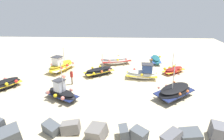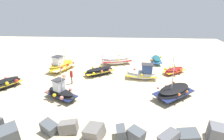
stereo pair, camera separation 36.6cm
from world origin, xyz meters
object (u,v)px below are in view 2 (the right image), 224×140
object	(u,v)px
fishing_boat_2	(61,66)
fishing_boat_6	(99,71)
fishing_boat_3	(174,92)
person_walking	(71,76)
fishing_boat_7	(174,71)
fishing_boat_4	(117,60)
fishing_boat_0	(156,60)
fishing_boat_1	(61,93)
mooring_buoy_0	(64,76)
fishing_boat_8	(142,74)
fishing_boat_5	(4,84)

from	to	relation	value
fishing_boat_2	fishing_boat_6	distance (m)	5.39
fishing_boat_2	fishing_boat_3	distance (m)	14.76
fishing_boat_6	person_walking	size ratio (longest dim) A/B	2.29
fishing_boat_7	fishing_boat_4	bearing A→B (deg)	120.70
fishing_boat_0	fishing_boat_4	world-z (taller)	fishing_boat_4
fishing_boat_3	fishing_boat_1	bearing A→B (deg)	145.28
fishing_boat_1	fishing_boat_7	world-z (taller)	fishing_boat_1
fishing_boat_2	mooring_buoy_0	xyz separation A→B (m)	(-1.22, 2.91, -0.25)
fishing_boat_4	fishing_boat_8	xyz separation A→B (m)	(-3.28, 5.14, 0.07)
fishing_boat_4	mooring_buoy_0	bearing A→B (deg)	27.10
fishing_boat_3	fishing_boat_6	bearing A→B (deg)	106.88
mooring_buoy_0	fishing_boat_4	bearing A→B (deg)	-135.84
fishing_boat_0	fishing_boat_6	distance (m)	9.46
fishing_boat_2	fishing_boat_6	world-z (taller)	fishing_boat_2
fishing_boat_4	fishing_boat_8	world-z (taller)	fishing_boat_8
mooring_buoy_0	fishing_boat_8	bearing A→B (deg)	-175.50
fishing_boat_3	fishing_boat_7	size ratio (longest dim) A/B	1.36
fishing_boat_0	fishing_boat_7	world-z (taller)	fishing_boat_7
fishing_boat_1	fishing_boat_3	bearing A→B (deg)	-145.15
fishing_boat_6	fishing_boat_0	bearing A→B (deg)	179.36
fishing_boat_8	mooring_buoy_0	distance (m)	9.36
fishing_boat_1	fishing_boat_2	world-z (taller)	fishing_boat_1
fishing_boat_6	mooring_buoy_0	world-z (taller)	fishing_boat_6
fishing_boat_2	fishing_boat_7	world-z (taller)	fishing_boat_2
fishing_boat_5	fishing_boat_6	world-z (taller)	fishing_boat_6
fishing_boat_2	fishing_boat_8	world-z (taller)	fishing_boat_2
fishing_boat_0	fishing_boat_3	world-z (taller)	fishing_boat_3
person_walking	fishing_boat_1	bearing A→B (deg)	-104.08
fishing_boat_3	fishing_boat_7	xyz separation A→B (m)	(-1.63, -6.46, -0.22)
mooring_buoy_0	fishing_boat_3	bearing A→B (deg)	162.31
fishing_boat_0	fishing_boat_8	world-z (taller)	fishing_boat_8
fishing_boat_8	person_walking	size ratio (longest dim) A/B	2.26
fishing_boat_3	mooring_buoy_0	distance (m)	12.52
fishing_boat_6	mooring_buoy_0	distance (m)	4.32
fishing_boat_1	mooring_buoy_0	size ratio (longest dim) A/B	5.89
fishing_boat_8	mooring_buoy_0	size ratio (longest dim) A/B	6.09
mooring_buoy_0	fishing_boat_0	bearing A→B (deg)	-150.56
fishing_boat_2	fishing_boat_3	world-z (taller)	fishing_boat_3
fishing_boat_0	fishing_boat_2	distance (m)	13.73
fishing_boat_1	person_walking	world-z (taller)	fishing_boat_1
fishing_boat_0	fishing_boat_8	bearing A→B (deg)	-21.80
fishing_boat_3	person_walking	size ratio (longest dim) A/B	2.62
person_walking	mooring_buoy_0	size ratio (longest dim) A/B	2.69
fishing_boat_1	fishing_boat_3	xyz separation A→B (m)	(-10.84, -0.75, -0.00)
fishing_boat_3	fishing_boat_2	bearing A→B (deg)	114.25
fishing_boat_4	person_walking	bearing A→B (deg)	38.93
fishing_boat_1	mooring_buoy_0	world-z (taller)	fishing_boat_1
fishing_boat_1	fishing_boat_2	size ratio (longest dim) A/B	0.80
fishing_boat_3	fishing_boat_5	size ratio (longest dim) A/B	1.25
fishing_boat_2	fishing_boat_8	size ratio (longest dim) A/B	1.21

